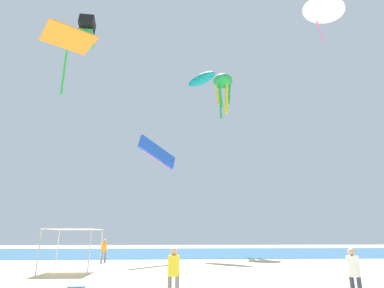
% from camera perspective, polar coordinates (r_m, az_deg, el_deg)
% --- Properties ---
extents(ground, '(110.00, 110.00, 0.10)m').
position_cam_1_polar(ground, '(14.64, 6.26, -24.86)').
color(ground, beige).
extents(ocean_strip, '(110.00, 23.29, 0.03)m').
position_cam_1_polar(ocean_strip, '(40.81, 0.01, -19.43)').
color(ocean_strip, '#28608C').
rests_on(ocean_strip, ground).
extents(canopy_tent, '(2.82, 2.87, 2.46)m').
position_cam_1_polar(canopy_tent, '(20.58, -21.00, -14.83)').
color(canopy_tent, '#B2B2B7').
rests_on(canopy_tent, ground).
extents(person_near_tent, '(0.40, 0.43, 1.67)m').
position_cam_1_polar(person_near_tent, '(12.41, 27.81, -19.92)').
color(person_near_tent, '#33384C').
rests_on(person_near_tent, ground).
extents(person_leftmost, '(0.43, 0.42, 1.79)m').
position_cam_1_polar(person_leftmost, '(26.86, -16.03, -18.15)').
color(person_leftmost, slate).
rests_on(person_leftmost, ground).
extents(person_rightmost, '(0.41, 0.40, 1.68)m').
position_cam_1_polar(person_rightmost, '(11.31, -3.42, -22.13)').
color(person_rightmost, slate).
rests_on(person_rightmost, ground).
extents(kite_parafoil_blue, '(3.38, 3.35, 2.73)m').
position_cam_1_polar(kite_parafoil_blue, '(29.05, -6.45, -1.66)').
color(kite_parafoil_blue, blue).
extents(kite_inflatable_teal, '(4.28, 4.46, 1.80)m').
position_cam_1_polar(kite_inflatable_teal, '(41.68, 1.75, 11.95)').
color(kite_inflatable_teal, teal).
extents(kite_delta_white, '(3.94, 3.90, 3.19)m').
position_cam_1_polar(kite_delta_white, '(31.58, 23.21, 22.25)').
color(kite_delta_white, white).
extents(kite_diamond_orange, '(4.24, 4.24, 4.30)m').
position_cam_1_polar(kite_diamond_orange, '(22.99, -22.00, 17.24)').
color(kite_diamond_orange, orange).
extents(kite_octopus_green, '(3.05, 3.05, 6.57)m').
position_cam_1_polar(kite_octopus_green, '(45.97, 5.77, 11.17)').
color(kite_octopus_green, green).
extents(kite_box_black, '(1.59, 1.86, 3.43)m').
position_cam_1_polar(kite_box_black, '(35.91, -19.00, 19.16)').
color(kite_box_black, black).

